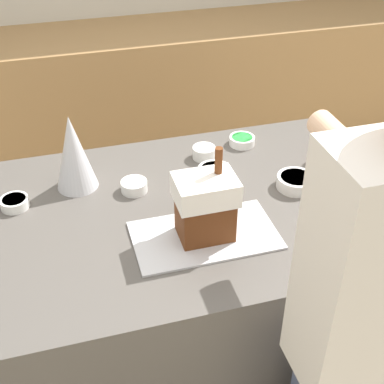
% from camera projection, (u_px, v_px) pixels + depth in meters
% --- Properties ---
extents(ground_plane, '(12.00, 12.00, 0.00)m').
position_uv_depth(ground_plane, '(193.00, 365.00, 2.38)').
color(ground_plane, '#C6B28E').
extents(back_cabinet_block, '(6.00, 0.60, 0.95)m').
position_uv_depth(back_cabinet_block, '(120.00, 105.00, 3.43)').
color(back_cabinet_block, '#9E7547').
rests_on(back_cabinet_block, ground_plane).
extents(kitchen_island, '(1.50, 0.98, 0.89)m').
position_uv_depth(kitchen_island, '(193.00, 295.00, 2.12)').
color(kitchen_island, '#514C47').
rests_on(kitchen_island, ground_plane).
extents(baking_tray, '(0.47, 0.26, 0.01)m').
position_uv_depth(baking_tray, '(205.00, 235.00, 1.73)').
color(baking_tray, silver).
rests_on(baking_tray, kitchen_island).
extents(gingerbread_house, '(0.19, 0.14, 0.30)m').
position_uv_depth(gingerbread_house, '(205.00, 206.00, 1.66)').
color(gingerbread_house, '#5B2D14').
rests_on(gingerbread_house, baking_tray).
extents(decorative_tree, '(0.15, 0.15, 0.29)m').
position_uv_depth(decorative_tree, '(73.00, 152.00, 1.88)').
color(decorative_tree, silver).
rests_on(decorative_tree, kitchen_island).
extents(candy_bowl_near_tray_right, '(0.10, 0.10, 0.04)m').
position_uv_depth(candy_bowl_near_tray_right, '(242.00, 140.00, 2.20)').
color(candy_bowl_near_tray_right, white).
rests_on(candy_bowl_near_tray_right, kitchen_island).
extents(candy_bowl_center_rear, '(0.13, 0.13, 0.04)m').
position_uv_depth(candy_bowl_center_rear, '(215.00, 172.00, 2.00)').
color(candy_bowl_center_rear, white).
rests_on(candy_bowl_center_rear, kitchen_island).
extents(candy_bowl_far_right, '(0.10, 0.10, 0.04)m').
position_uv_depth(candy_bowl_far_right, '(15.00, 202.00, 1.85)').
color(candy_bowl_far_right, white).
rests_on(candy_bowl_far_right, kitchen_island).
extents(candy_bowl_front_corner, '(0.14, 0.14, 0.05)m').
position_uv_depth(candy_bowl_front_corner, '(296.00, 181.00, 1.94)').
color(candy_bowl_front_corner, white).
rests_on(candy_bowl_front_corner, kitchen_island).
extents(candy_bowl_far_left, '(0.09, 0.09, 0.05)m').
position_uv_depth(candy_bowl_far_left, '(204.00, 152.00, 2.11)').
color(candy_bowl_far_left, white).
rests_on(candy_bowl_far_left, kitchen_island).
extents(candy_bowl_beside_tree, '(0.10, 0.10, 0.04)m').
position_uv_depth(candy_bowl_beside_tree, '(134.00, 186.00, 1.93)').
color(candy_bowl_beside_tree, white).
rests_on(candy_bowl_beside_tree, kitchen_island).
extents(mug, '(0.10, 0.10, 0.10)m').
position_uv_depth(mug, '(332.00, 149.00, 2.08)').
color(mug, '#B24238').
rests_on(mug, kitchen_island).
extents(person, '(0.45, 0.56, 1.71)m').
position_uv_depth(person, '(375.00, 341.00, 1.39)').
color(person, '#424C6B').
rests_on(person, ground_plane).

